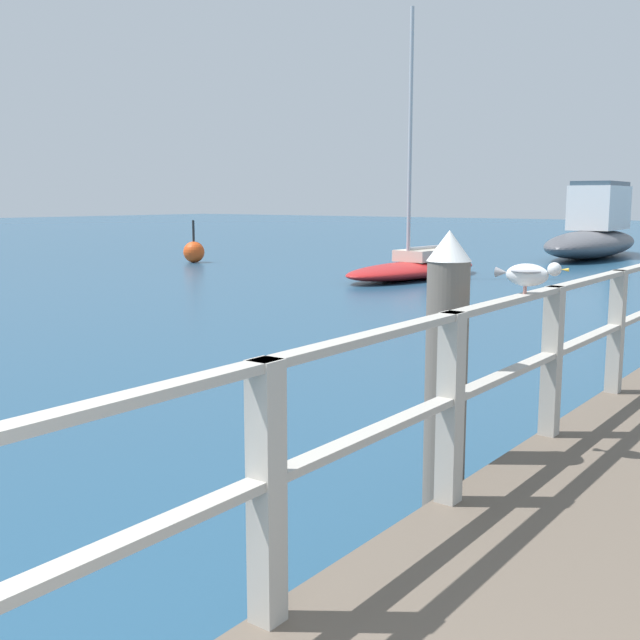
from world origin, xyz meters
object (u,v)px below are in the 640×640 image
(seagull_foreground, at_px, (528,274))
(channel_buoy, at_px, (194,252))
(boat_1, at_px, (594,232))
(boat_0, at_px, (415,266))
(dock_piling_near, at_px, (446,372))

(seagull_foreground, distance_m, channel_buoy, 21.43)
(boat_1, bearing_deg, channel_buoy, -135.80)
(boat_1, bearing_deg, seagull_foreground, -75.92)
(boat_0, xyz_separation_m, boat_1, (1.43, 10.44, 0.59))
(channel_buoy, bearing_deg, boat_0, -0.31)
(dock_piling_near, xyz_separation_m, channel_buoy, (-16.42, 13.62, -0.60))
(dock_piling_near, distance_m, boat_1, 24.89)
(boat_0, distance_m, boat_1, 10.56)
(dock_piling_near, height_order, boat_0, boat_0)
(seagull_foreground, bearing_deg, channel_buoy, -136.61)
(dock_piling_near, distance_m, seagull_foreground, 0.85)
(boat_0, relative_size, channel_buoy, 4.91)
(seagull_foreground, relative_size, channel_buoy, 0.34)
(seagull_foreground, height_order, boat_1, boat_1)
(dock_piling_near, distance_m, channel_buoy, 21.34)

